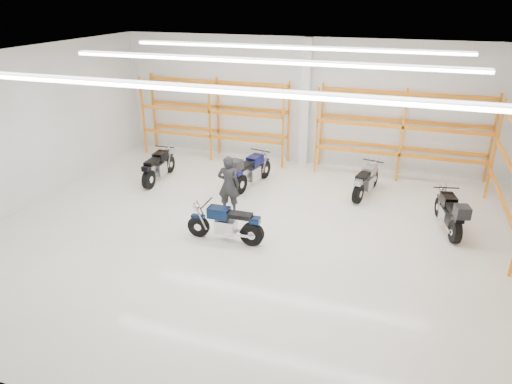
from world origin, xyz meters
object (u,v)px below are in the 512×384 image
(motorcycle_back_a, at_px, (158,167))
(motorcycle_back_b, at_px, (249,171))
(motorcycle_back_c, at_px, (365,182))
(structural_column, at_px, (305,104))
(standing_man, at_px, (229,185))
(motorcycle_main, at_px, (228,225))
(motorcycle_back_d, at_px, (450,214))

(motorcycle_back_a, relative_size, motorcycle_back_b, 0.93)
(motorcycle_back_b, relative_size, motorcycle_back_c, 1.14)
(structural_column, bearing_deg, standing_man, -103.09)
(motorcycle_back_a, bearing_deg, motorcycle_back_b, 7.91)
(motorcycle_back_a, xyz_separation_m, motorcycle_back_c, (6.75, 0.95, -0.02))
(motorcycle_main, distance_m, standing_man, 1.71)
(motorcycle_back_c, bearing_deg, motorcycle_back_a, -172.02)
(motorcycle_main, distance_m, motorcycle_back_d, 5.84)
(motorcycle_main, relative_size, motorcycle_back_b, 0.90)
(motorcycle_back_c, distance_m, structural_column, 3.84)
(motorcycle_main, relative_size, motorcycle_back_c, 1.02)
(standing_man, bearing_deg, motorcycle_back_b, -96.15)
(standing_man, height_order, structural_column, structural_column)
(standing_man, bearing_deg, motorcycle_main, 103.02)
(structural_column, bearing_deg, motorcycle_back_c, -42.74)
(motorcycle_back_d, height_order, structural_column, structural_column)
(motorcycle_back_c, relative_size, standing_man, 1.16)
(motorcycle_main, bearing_deg, standing_man, 110.66)
(motorcycle_main, xyz_separation_m, motorcycle_back_a, (-3.74, 3.06, 0.02))
(motorcycle_main, relative_size, motorcycle_back_d, 0.96)
(motorcycle_back_a, xyz_separation_m, motorcycle_back_d, (9.12, -0.78, 0.04))
(motorcycle_back_b, relative_size, standing_man, 1.32)
(motorcycle_back_d, relative_size, standing_man, 1.23)
(standing_man, distance_m, structural_column, 5.08)
(motorcycle_back_a, height_order, motorcycle_back_b, motorcycle_back_b)
(motorcycle_back_d, height_order, standing_man, standing_man)
(motorcycle_back_b, height_order, standing_man, standing_man)
(motorcycle_main, xyz_separation_m, motorcycle_back_c, (3.02, 4.01, -0.00))
(motorcycle_back_b, bearing_deg, motorcycle_back_a, -172.09)
(motorcycle_back_c, distance_m, standing_man, 4.37)
(motorcycle_back_c, relative_size, structural_column, 0.45)
(motorcycle_main, bearing_deg, motorcycle_back_b, 100.36)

